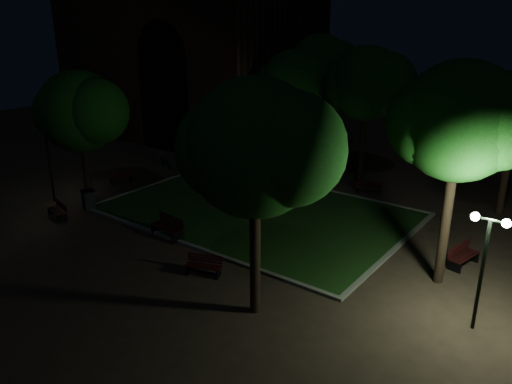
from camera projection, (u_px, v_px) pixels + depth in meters
ground at (232, 224)px, 24.69m from camera, size 80.00×80.00×0.00m
lawn at (256, 211)px, 26.19m from camera, size 15.00×10.00×0.08m
lawn_kerb at (256, 211)px, 26.18m from camera, size 15.40×10.40×0.12m
monument at (256, 195)px, 25.88m from camera, size 1.40×1.40×3.20m
building_main at (188, 45)px, 41.57m from camera, size 20.00×12.00×15.00m
tree_west at (80, 112)px, 25.61m from camera, size 5.23×4.27×7.21m
tree_north_wl at (296, 86)px, 32.05m from camera, size 5.60×4.57×7.77m
tree_north_er at (368, 84)px, 28.47m from camera, size 5.30×4.33×8.23m
tree_east at (462, 122)px, 17.21m from camera, size 5.24×4.28×8.43m
tree_se at (257, 149)px, 15.41m from camera, size 5.47×4.47×8.10m
tree_nw at (217, 73)px, 36.11m from camera, size 5.74×4.68×8.18m
tree_far_north at (321, 68)px, 34.46m from camera, size 5.57×4.55×8.60m
lamppost_sw at (47, 146)px, 26.65m from camera, size 1.18×0.28×4.53m
lamppost_se at (485, 250)px, 15.54m from camera, size 1.18×0.28×4.01m
lamppost_nw at (188, 109)px, 38.92m from camera, size 1.18×0.28×3.99m
bench_near_left at (168, 228)px, 23.11m from camera, size 1.88×0.85×1.00m
bench_near_right at (204, 266)px, 19.76m from camera, size 1.53×1.00×0.80m
bench_west_near at (58, 211)px, 25.29m from camera, size 1.59×0.88×0.83m
bench_left_side at (121, 177)px, 30.65m from camera, size 0.91×1.45×0.75m
bench_right_side at (463, 256)px, 20.46m from camera, size 0.92×1.73×0.90m
bench_far_side at (369, 187)px, 28.79m from camera, size 1.51×1.00×0.79m
trash_bin at (89, 200)px, 26.37m from camera, size 0.78×0.78×1.07m
bicycle at (164, 160)px, 33.83m from camera, size 1.85×1.24×0.92m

